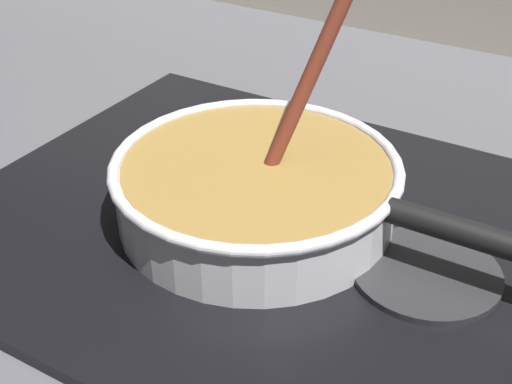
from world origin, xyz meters
name	(u,v)px	position (x,y,z in m)	size (l,w,h in m)	color
ground	(70,364)	(0.00, 0.00, -0.02)	(2.40, 1.60, 0.04)	#4C4C51
hob_plate	(256,223)	(0.05, 0.21, 0.01)	(0.56, 0.48, 0.01)	black
burner_ring	(256,214)	(0.05, 0.21, 0.02)	(0.20, 0.20, 0.01)	#592D0C
spare_burner	(426,272)	(0.21, 0.21, 0.01)	(0.13, 0.13, 0.01)	#262628
cooking_pan	(258,187)	(0.05, 0.21, 0.05)	(0.42, 0.27, 0.29)	silver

